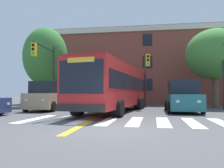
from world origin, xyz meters
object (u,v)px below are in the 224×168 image
at_px(car_white_behind_bus, 127,98).
at_px(street_tree_curbside_small, 45,57).
at_px(car_tan_near_lane, 47,97).
at_px(traffic_light_overhead, 146,70).
at_px(traffic_light_far_corner, 46,64).
at_px(street_tree_curbside_large, 215,54).
at_px(car_teal_far_lane, 182,97).
at_px(city_bus, 115,87).

height_order(car_white_behind_bus, street_tree_curbside_small, street_tree_curbside_small).
relative_size(car_tan_near_lane, traffic_light_overhead, 0.95).
distance_m(car_white_behind_bus, street_tree_curbside_small, 9.71).
distance_m(traffic_light_far_corner, street_tree_curbside_small, 4.22).
relative_size(car_white_behind_bus, street_tree_curbside_large, 0.59).
relative_size(car_teal_far_lane, traffic_light_overhead, 1.02).
xyz_separation_m(car_teal_far_lane, car_white_behind_bus, (-4.53, 7.85, -0.24)).
height_order(city_bus, car_white_behind_bus, city_bus).
distance_m(traffic_light_far_corner, street_tree_curbside_large, 15.36).
relative_size(car_teal_far_lane, car_white_behind_bus, 1.21).
distance_m(car_white_behind_bus, traffic_light_far_corner, 9.70).
height_order(traffic_light_far_corner, traffic_light_overhead, traffic_light_far_corner).
relative_size(car_teal_far_lane, street_tree_curbside_large, 0.71).
height_order(car_tan_near_lane, street_tree_curbside_small, street_tree_curbside_small).
bearing_deg(traffic_light_far_corner, street_tree_curbside_small, 116.47).
xyz_separation_m(city_bus, car_tan_near_lane, (-5.43, 0.51, -0.76)).
height_order(city_bus, car_tan_near_lane, city_bus).
height_order(car_teal_far_lane, traffic_light_overhead, traffic_light_overhead).
xyz_separation_m(car_teal_far_lane, traffic_light_far_corner, (-10.91, 1.19, 2.77)).
bearing_deg(car_white_behind_bus, traffic_light_far_corner, -133.80).
bearing_deg(street_tree_curbside_small, street_tree_curbside_large, 1.53).
bearing_deg(traffic_light_overhead, car_white_behind_bus, 114.22).
bearing_deg(car_teal_far_lane, street_tree_curbside_small, 159.32).
bearing_deg(street_tree_curbside_large, car_tan_near_lane, -159.35).
bearing_deg(traffic_light_far_corner, car_teal_far_lane, -6.23).
height_order(car_white_behind_bus, traffic_light_far_corner, traffic_light_far_corner).
xyz_separation_m(car_tan_near_lane, car_teal_far_lane, (10.23, 0.08, 0.01)).
bearing_deg(traffic_light_far_corner, street_tree_curbside_large, 15.31).
xyz_separation_m(city_bus, car_teal_far_lane, (4.81, 0.59, -0.75)).
bearing_deg(traffic_light_overhead, car_teal_far_lane, -53.22).
relative_size(city_bus, car_white_behind_bus, 2.67).
bearing_deg(car_teal_far_lane, traffic_light_far_corner, 173.77).
bearing_deg(traffic_light_far_corner, car_white_behind_bus, 46.20).
bearing_deg(traffic_light_overhead, traffic_light_far_corner, -165.67).
xyz_separation_m(car_tan_near_lane, traffic_light_overhead, (7.74, 3.42, 2.34)).
bearing_deg(car_white_behind_bus, street_tree_curbside_small, -159.52).
xyz_separation_m(traffic_light_far_corner, street_tree_curbside_small, (-1.79, 3.60, 1.25)).
relative_size(traffic_light_far_corner, street_tree_curbside_large, 0.77).
relative_size(traffic_light_overhead, street_tree_curbside_large, 0.70).
distance_m(traffic_light_overhead, street_tree_curbside_small, 10.45).
xyz_separation_m(street_tree_curbside_large, street_tree_curbside_small, (-16.57, -0.44, 0.10)).
relative_size(car_white_behind_bus, traffic_light_overhead, 0.85).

